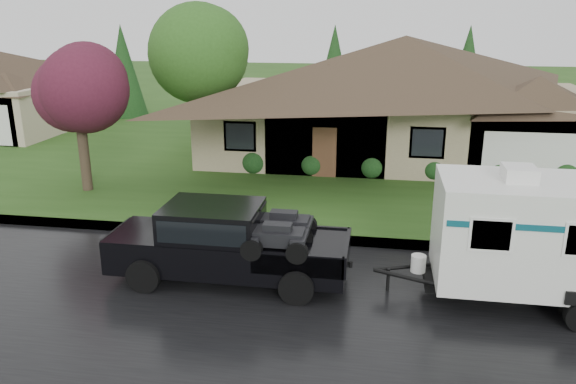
{
  "coord_description": "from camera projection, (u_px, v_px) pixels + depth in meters",
  "views": [
    {
      "loc": [
        0.99,
        -13.68,
        6.61
      ],
      "look_at": [
        -1.61,
        2.0,
        1.62
      ],
      "focal_mm": 35.0,
      "sensor_mm": 36.0,
      "label": 1
    }
  ],
  "objects": [
    {
      "name": "tree_left_green",
      "position": [
        207.0,
        54.0,
        23.24
      ],
      "size": [
        4.31,
        4.31,
        7.13
      ],
      "color": "#382B1E",
      "rests_on": "lawn"
    },
    {
      "name": "lawn",
      "position": [
        360.0,
        148.0,
        29.1
      ],
      "size": [
        140.0,
        26.0,
        0.15
      ],
      "primitive_type": "cube",
      "color": "#274D18",
      "rests_on": "ground"
    },
    {
      "name": "road",
      "position": [
        328.0,
        311.0,
        13.12
      ],
      "size": [
        140.0,
        8.0,
        0.01
      ],
      "primitive_type": "cube",
      "color": "black",
      "rests_on": "ground"
    },
    {
      "name": "house_main",
      "position": [
        410.0,
        83.0,
        26.6
      ],
      "size": [
        19.44,
        10.8,
        6.9
      ],
      "color": "#9B8769",
      "rests_on": "lawn"
    },
    {
      "name": "shrub_row",
      "position": [
        403.0,
        167.0,
        23.25
      ],
      "size": [
        13.6,
        1.0,
        1.0
      ],
      "color": "#143814",
      "rests_on": "lawn"
    },
    {
      "name": "curb",
      "position": [
        341.0,
        240.0,
        17.1
      ],
      "size": [
        140.0,
        0.5,
        0.15
      ],
      "primitive_type": "cube",
      "color": "gray",
      "rests_on": "ground"
    },
    {
      "name": "tree_red",
      "position": [
        77.0,
        91.0,
        20.73
      ],
      "size": [
        3.33,
        3.33,
        5.51
      ],
      "color": "#382B1E",
      "rests_on": "lawn"
    },
    {
      "name": "ground",
      "position": [
        335.0,
        275.0,
        15.01
      ],
      "size": [
        140.0,
        140.0,
        0.0
      ],
      "primitive_type": "plane",
      "color": "#274D18",
      "rests_on": "ground"
    },
    {
      "name": "pickup_truck",
      "position": [
        224.0,
        241.0,
        14.44
      ],
      "size": [
        6.08,
        2.31,
        2.03
      ],
      "color": "black",
      "rests_on": "ground"
    }
  ]
}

